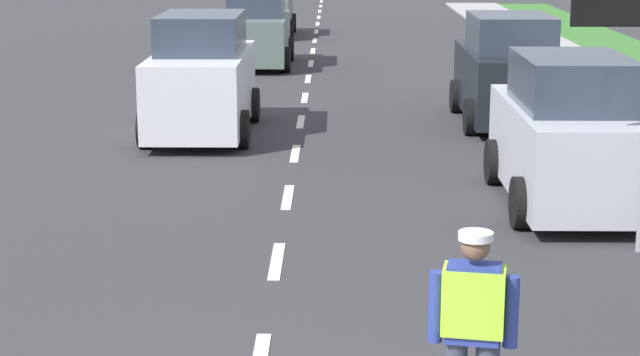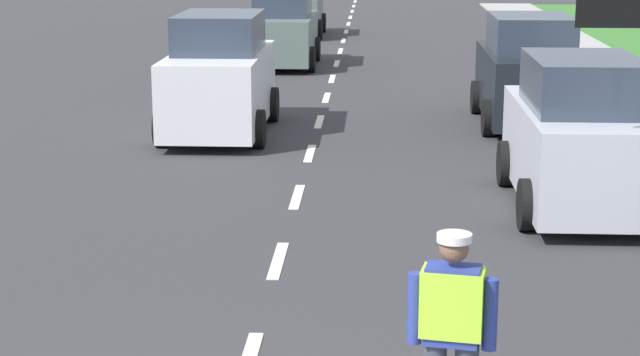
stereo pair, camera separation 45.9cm
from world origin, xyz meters
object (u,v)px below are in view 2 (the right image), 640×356
at_px(lane_direction_sign, 639,54).
at_px(car_oncoming_lead, 220,78).
at_px(car_oncoming_second, 283,31).
at_px(car_oncoming_third, 295,8).
at_px(car_parked_curbside, 579,138).
at_px(road_worker, 455,329).
at_px(car_parked_far, 528,74).

xyz_separation_m(lane_direction_sign, car_oncoming_lead, (-5.92, 7.29, -1.37)).
distance_m(car_oncoming_second, car_oncoming_third, 8.11).
height_order(car_oncoming_second, car_oncoming_third, car_oncoming_second).
height_order(car_oncoming_lead, car_parked_curbside, car_oncoming_lead).
bearing_deg(car_oncoming_second, lane_direction_sign, -71.77).
distance_m(road_worker, car_parked_far, 13.59).
xyz_separation_m(road_worker, car_oncoming_lead, (-3.53, 12.21, 0.11)).
bearing_deg(road_worker, car_oncoming_second, 98.31).
xyz_separation_m(car_parked_curbside, car_oncoming_second, (-5.39, 14.80, -0.02)).
bearing_deg(car_oncoming_third, car_oncoming_lead, -90.12).
relative_size(car_parked_curbside, car_oncoming_second, 1.01).
xyz_separation_m(lane_direction_sign, car_oncoming_second, (-5.59, 16.98, -1.45)).
bearing_deg(car_parked_far, road_worker, -99.89).
bearing_deg(car_oncoming_second, car_oncoming_lead, -91.96).
height_order(car_parked_far, car_oncoming_third, car_parked_far).
bearing_deg(car_oncoming_third, car_parked_far, -70.68).
height_order(car_parked_curbside, car_oncoming_third, car_parked_curbside).
distance_m(lane_direction_sign, car_parked_far, 8.58).
xyz_separation_m(road_worker, car_oncoming_second, (-3.20, 21.90, 0.03)).
xyz_separation_m(lane_direction_sign, car_parked_far, (-0.06, 8.46, -1.41)).
bearing_deg(road_worker, car_parked_curbside, 72.89).
relative_size(road_worker, car_parked_far, 0.42).
relative_size(car_parked_far, car_oncoming_third, 1.00).
relative_size(lane_direction_sign, car_parked_far, 0.81).
bearing_deg(lane_direction_sign, car_oncoming_lead, 129.08).
bearing_deg(car_parked_curbside, car_oncoming_lead, 138.18).
height_order(lane_direction_sign, car_parked_far, lane_direction_sign).
xyz_separation_m(car_parked_far, car_oncoming_lead, (-5.86, -1.17, 0.05)).
height_order(car_oncoming_lead, car_oncoming_second, car_oncoming_lead).
bearing_deg(lane_direction_sign, car_oncoming_second, 108.23).
bearing_deg(car_oncoming_second, road_worker, -81.69).
relative_size(road_worker, lane_direction_sign, 0.52).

